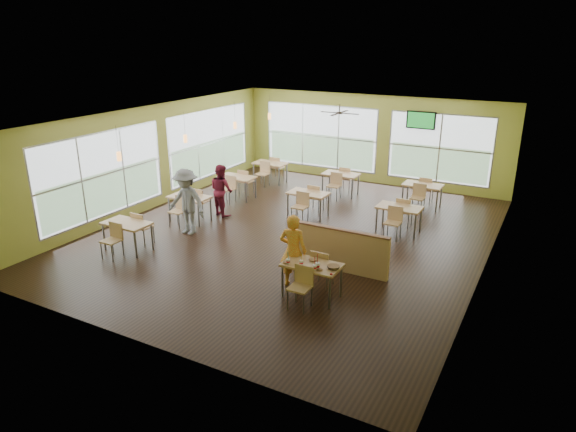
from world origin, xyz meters
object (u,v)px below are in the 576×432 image
Objects in this scene: half_wall_divider at (339,249)px; man_plaid at (293,251)px; food_basket at (333,267)px; main_table at (312,269)px.

man_plaid is at bearing -115.56° from half_wall_divider.
half_wall_divider is 1.53m from food_basket.
man_plaid reaches higher than main_table.
main_table is 0.66m from man_plaid.
half_wall_divider is at bearing 108.23° from food_basket.
half_wall_divider is 1.45× the size of man_plaid.
man_plaid is (-0.58, -1.20, 0.31)m from half_wall_divider.
main_table is 0.63× the size of half_wall_divider.
man_plaid is at bearing 156.72° from main_table.
food_basket is at bearing 157.26° from man_plaid.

